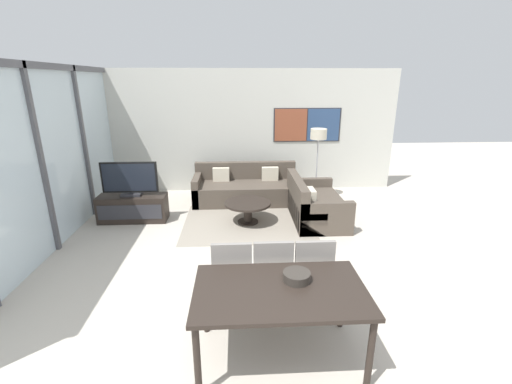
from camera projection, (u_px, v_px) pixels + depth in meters
The scene contains 14 objects.
wall_back at pixel (246, 131), 7.97m from camera, with size 7.13×0.09×2.80m.
window_wall_left at pixel (38, 154), 4.95m from camera, with size 0.07×5.94×2.80m.
area_rug at pixel (248, 222), 6.43m from camera, with size 2.37×1.88×0.01m.
tv_console at pixel (133, 208), 6.44m from camera, with size 1.25×0.44×0.50m.
television at pixel (130, 179), 6.27m from camera, with size 1.02×0.20×0.64m.
sofa_main at pixel (246, 189), 7.53m from camera, with size 2.25×0.93×0.80m.
sofa_side at pixel (313, 206), 6.51m from camera, with size 0.93×1.60×0.80m.
coffee_table at pixel (248, 207), 6.33m from camera, with size 0.86×0.86×0.40m.
dining_table at pixel (280, 296), 3.10m from camera, with size 1.56×0.91×0.76m.
dining_chair_left at pixel (232, 274), 3.77m from camera, with size 0.46×0.46×0.94m.
dining_chair_centre at pixel (272, 272), 3.81m from camera, with size 0.46×0.46×0.94m.
dining_chair_right at pixel (311, 271), 3.82m from camera, with size 0.46×0.46×0.94m.
fruit_bowl at pixel (297, 276), 3.19m from camera, with size 0.26×0.26×0.09m.
floor_lamp at pixel (318, 140), 7.24m from camera, with size 0.34×0.34×1.58m.
Camera 1 is at (-0.17, -2.08, 2.55)m, focal length 24.00 mm.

